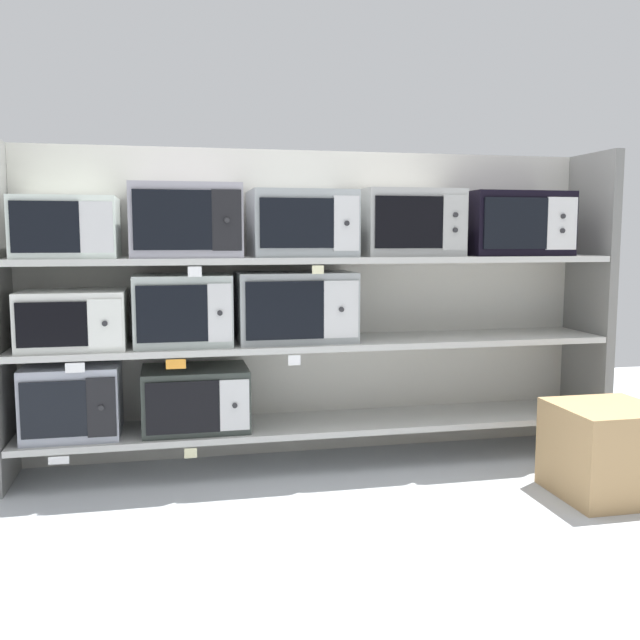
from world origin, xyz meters
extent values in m
cube|color=#B2B7BC|center=(0.00, -1.00, -0.01)|extent=(6.90, 6.00, 0.02)
cube|color=beige|center=(0.00, 0.23, 0.79)|extent=(3.10, 0.04, 1.57)
cube|color=slate|center=(1.48, 0.00, 0.79)|extent=(0.05, 0.42, 1.57)
cube|color=beige|center=(0.00, 0.00, 0.20)|extent=(2.90, 0.42, 0.03)
cube|color=#9A9FAC|center=(-1.18, 0.00, 0.38)|extent=(0.43, 0.35, 0.34)
cube|color=black|center=(-1.24, -0.18, 0.38)|extent=(0.28, 0.01, 0.25)
cube|color=black|center=(-1.03, -0.18, 0.38)|extent=(0.12, 0.01, 0.27)
cylinder|color=#262628|center=(-1.03, -0.19, 0.38)|extent=(0.02, 0.01, 0.02)
cube|color=#2E3530|center=(-0.61, 0.00, 0.36)|extent=(0.50, 0.35, 0.30)
cube|color=black|center=(-0.68, -0.18, 0.36)|extent=(0.33, 0.01, 0.24)
cube|color=silver|center=(-0.44, -0.18, 0.36)|extent=(0.14, 0.01, 0.24)
cylinder|color=#262628|center=(-0.44, -0.19, 0.36)|extent=(0.02, 0.01, 0.02)
cube|color=white|center=(-1.22, -0.21, 0.16)|extent=(0.09, 0.00, 0.03)
cube|color=beige|center=(-0.65, -0.21, 0.15)|extent=(0.06, 0.00, 0.05)
cube|color=beige|center=(0.00, 0.00, 0.61)|extent=(2.90, 0.42, 0.03)
cube|color=silver|center=(-1.16, 0.00, 0.76)|extent=(0.47, 0.37, 0.27)
cube|color=black|center=(-1.22, -0.19, 0.76)|extent=(0.30, 0.01, 0.20)
cube|color=silver|center=(-1.00, -0.19, 0.76)|extent=(0.14, 0.01, 0.21)
cylinder|color=#262628|center=(-1.00, -0.20, 0.76)|extent=(0.02, 0.01, 0.02)
cube|color=#B2BDB6|center=(-0.67, 0.00, 0.79)|extent=(0.45, 0.35, 0.33)
cube|color=black|center=(-0.72, -0.18, 0.79)|extent=(0.31, 0.01, 0.26)
cube|color=silver|center=(-0.50, -0.18, 0.79)|extent=(0.11, 0.01, 0.27)
cylinder|color=#262628|center=(-0.50, -0.19, 0.79)|extent=(0.02, 0.01, 0.02)
cube|color=#9CA2A2|center=(-0.12, 0.00, 0.79)|extent=(0.57, 0.33, 0.34)
cube|color=black|center=(-0.20, -0.17, 0.79)|extent=(0.37, 0.01, 0.27)
cube|color=silver|center=(0.06, -0.17, 0.79)|extent=(0.17, 0.01, 0.27)
cylinder|color=#262628|center=(0.06, -0.18, 0.79)|extent=(0.02, 0.01, 0.02)
cube|color=white|center=(-1.13, -0.21, 0.57)|extent=(0.08, 0.00, 0.04)
cube|color=orange|center=(-0.71, -0.21, 0.57)|extent=(0.09, 0.00, 0.04)
cube|color=white|center=(-0.17, -0.21, 0.57)|extent=(0.06, 0.00, 0.05)
cube|color=beige|center=(0.00, 0.00, 1.02)|extent=(2.90, 0.42, 0.03)
cube|color=silver|center=(-1.17, 0.00, 1.18)|extent=(0.44, 0.39, 0.27)
cube|color=black|center=(-1.23, -0.20, 1.18)|extent=(0.28, 0.01, 0.22)
cube|color=silver|center=(-1.02, -0.20, 1.18)|extent=(0.14, 0.01, 0.22)
cube|color=#9F9CA7|center=(-0.64, 0.00, 1.21)|extent=(0.50, 0.40, 0.34)
cube|color=black|center=(-0.70, -0.20, 1.21)|extent=(0.34, 0.01, 0.26)
cube|color=black|center=(-0.47, -0.20, 1.21)|extent=(0.13, 0.01, 0.27)
cylinder|color=#262628|center=(-0.47, -0.21, 1.21)|extent=(0.02, 0.01, 0.02)
cube|color=#9AA0A2|center=(-0.09, 0.00, 1.20)|extent=(0.49, 0.38, 0.32)
cube|color=black|center=(-0.15, -0.20, 1.20)|extent=(0.34, 0.01, 0.23)
cube|color=silver|center=(0.08, -0.19, 1.20)|extent=(0.12, 0.01, 0.25)
cylinder|color=#262628|center=(0.08, -0.20, 1.20)|extent=(0.02, 0.01, 0.02)
cube|color=#A4A5A2|center=(0.45, 0.00, 1.20)|extent=(0.49, 0.35, 0.33)
cube|color=black|center=(0.39, -0.18, 1.20)|extent=(0.34, 0.01, 0.25)
cube|color=#A4A5A2|center=(0.62, -0.18, 1.20)|extent=(0.12, 0.01, 0.26)
cylinder|color=#262628|center=(0.62, -0.19, 1.17)|extent=(0.02, 0.01, 0.02)
cylinder|color=#262628|center=(0.62, -0.19, 1.24)|extent=(0.02, 0.01, 0.02)
cube|color=black|center=(1.01, 0.00, 1.20)|extent=(0.53, 0.38, 0.32)
cube|color=black|center=(0.94, -0.20, 1.20)|extent=(0.33, 0.01, 0.25)
cube|color=silver|center=(1.18, -0.19, 1.20)|extent=(0.16, 0.01, 0.26)
cylinder|color=#262628|center=(1.18, -0.20, 1.16)|extent=(0.02, 0.01, 0.02)
cylinder|color=#262628|center=(1.18, -0.20, 1.23)|extent=(0.02, 0.01, 0.02)
cube|color=white|center=(-0.61, -0.21, 0.98)|extent=(0.06, 0.00, 0.05)
cube|color=beige|center=(-0.06, -0.21, 0.98)|extent=(0.05, 0.00, 0.04)
cube|color=tan|center=(1.13, -0.71, 0.20)|extent=(0.44, 0.44, 0.40)
camera|label=1|loc=(-0.73, -3.38, 1.13)|focal=39.61mm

